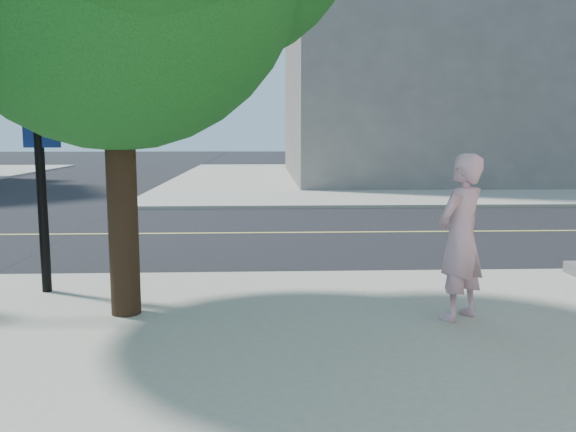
{
  "coord_description": "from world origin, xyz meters",
  "views": [
    {
      "loc": [
        3.51,
        -9.54,
        2.36
      ],
      "look_at": [
        3.83,
        -1.89,
        1.3
      ],
      "focal_mm": 37.2,
      "sensor_mm": 36.0,
      "label": 1
    }
  ],
  "objects": [
    {
      "name": "ground",
      "position": [
        0.0,
        0.0,
        0.0
      ],
      "size": [
        140.0,
        140.0,
        0.0
      ],
      "primitive_type": "plane",
      "color": "black",
      "rests_on": "ground"
    },
    {
      "name": "road_ew",
      "position": [
        0.0,
        4.5,
        0.01
      ],
      "size": [
        140.0,
        9.0,
        0.01
      ],
      "primitive_type": "cube",
      "color": "black",
      "rests_on": "ground"
    },
    {
      "name": "sidewalk_ne",
      "position": [
        13.5,
        21.5,
        0.06
      ],
      "size": [
        29.0,
        25.0,
        0.12
      ],
      "primitive_type": "cube",
      "color": "#9F9D8D",
      "rests_on": "ground"
    },
    {
      "name": "filler_ne",
      "position": [
        14.0,
        22.0,
        7.12
      ],
      "size": [
        18.0,
        16.0,
        14.0
      ],
      "primitive_type": "cube",
      "color": "slate",
      "rests_on": "sidewalk_ne"
    },
    {
      "name": "man_on_phone",
      "position": [
        5.87,
        -2.58,
        1.12
      ],
      "size": [
        0.87,
        0.83,
        2.01
      ],
      "primitive_type": "imported",
      "rotation": [
        0.0,
        0.0,
        3.82
      ],
      "color": "#D89FAE",
      "rests_on": "sidewalk_se"
    }
  ]
}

